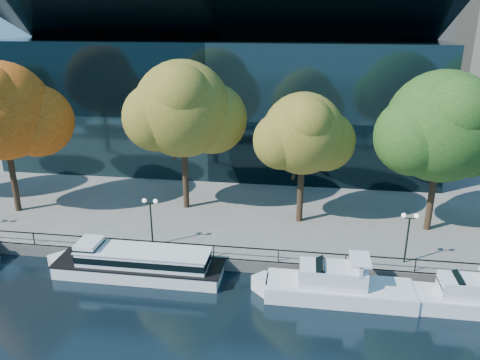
% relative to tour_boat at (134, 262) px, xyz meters
% --- Properties ---
extents(ground, '(160.00, 160.00, 0.00)m').
position_rel_tour_boat_xyz_m(ground, '(5.74, -1.32, -1.13)').
color(ground, black).
rests_on(ground, ground).
extents(promenade, '(90.00, 67.08, 1.00)m').
position_rel_tour_boat_xyz_m(promenade, '(5.74, 35.06, -0.63)').
color(promenade, slate).
rests_on(promenade, ground).
extents(railing, '(88.20, 0.08, 0.99)m').
position_rel_tour_boat_xyz_m(railing, '(5.74, 1.93, 0.81)').
color(railing, black).
rests_on(railing, promenade).
extents(convention_building, '(50.00, 24.57, 21.43)m').
position_rel_tour_boat_xyz_m(convention_building, '(1.74, 30.47, 7.38)').
color(convention_building, black).
rests_on(convention_building, ground).
extents(tour_boat, '(13.97, 3.12, 2.65)m').
position_rel_tour_boat_xyz_m(tour_boat, '(0.00, 0.00, 0.00)').
color(tour_boat, white).
rests_on(tour_boat, ground).
extents(cruiser_near, '(11.27, 2.90, 3.27)m').
position_rel_tour_boat_xyz_m(cruiser_near, '(14.73, -0.90, -0.11)').
color(cruiser_near, white).
rests_on(cruiser_near, ground).
extents(cruiser_far, '(9.13, 2.53, 2.98)m').
position_rel_tour_boat_xyz_m(cruiser_far, '(23.54, -0.95, -0.18)').
color(cruiser_far, white).
rests_on(cruiser_far, ground).
extents(tree_1, '(11.04, 9.05, 14.03)m').
position_rel_tour_boat_xyz_m(tree_1, '(-14.42, 8.09, 9.29)').
color(tree_1, black).
rests_on(tree_1, promenade).
extents(tree_2, '(11.05, 9.06, 14.06)m').
position_rel_tour_boat_xyz_m(tree_2, '(1.33, 11.24, 9.32)').
color(tree_2, black).
rests_on(tree_2, promenade).
extents(tree_3, '(8.82, 7.23, 11.67)m').
position_rel_tour_boat_xyz_m(tree_3, '(12.26, 9.61, 7.86)').
color(tree_3, black).
rests_on(tree_3, promenade).
extents(tree_4, '(11.40, 9.35, 13.73)m').
position_rel_tour_boat_xyz_m(tree_4, '(23.43, 9.44, 8.84)').
color(tree_4, black).
rests_on(tree_4, promenade).
extents(lamp_1, '(1.26, 0.36, 4.03)m').
position_rel_tour_boat_xyz_m(lamp_1, '(0.41, 3.18, 2.85)').
color(lamp_1, black).
rests_on(lamp_1, promenade).
extents(lamp_2, '(1.26, 0.36, 4.03)m').
position_rel_tour_boat_xyz_m(lamp_2, '(20.21, 3.18, 2.85)').
color(lamp_2, black).
rests_on(lamp_2, promenade).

